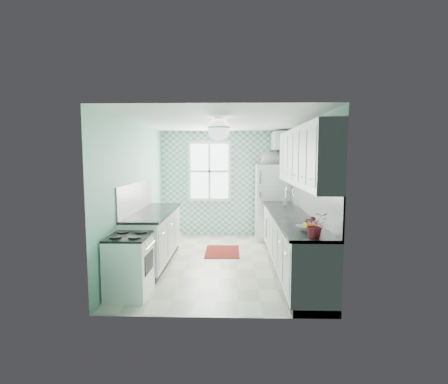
{
  "coord_description": "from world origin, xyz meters",
  "views": [
    {
      "loc": [
        0.23,
        -6.17,
        1.91
      ],
      "look_at": [
        0.05,
        0.25,
        1.25
      ],
      "focal_mm": 28.0,
      "sensor_mm": 36.0,
      "label": 1
    }
  ],
  "objects_px": {
    "potted_plant": "(315,225)",
    "microwave": "(273,158)",
    "fridge": "(272,202)",
    "ceiling_light": "(219,129)",
    "fruit_bowl": "(308,228)",
    "sink": "(284,207)",
    "stove": "(130,264)"
  },
  "relations": [
    {
      "from": "sink",
      "to": "potted_plant",
      "type": "bearing_deg",
      "value": -92.9
    },
    {
      "from": "potted_plant",
      "to": "fridge",
      "type": "bearing_deg",
      "value": 91.35
    },
    {
      "from": "fridge",
      "to": "microwave",
      "type": "xyz_separation_m",
      "value": [
        0.0,
        0.0,
        1.0
      ]
    },
    {
      "from": "microwave",
      "to": "potted_plant",
      "type": "bearing_deg",
      "value": 90.92
    },
    {
      "from": "ceiling_light",
      "to": "fruit_bowl",
      "type": "distance_m",
      "value": 2.0
    },
    {
      "from": "ceiling_light",
      "to": "stove",
      "type": "xyz_separation_m",
      "value": [
        -1.2,
        -0.74,
        -1.89
      ]
    },
    {
      "from": "stove",
      "to": "fridge",
      "type": "bearing_deg",
      "value": 51.96
    },
    {
      "from": "fruit_bowl",
      "to": "microwave",
      "type": "relative_size",
      "value": 0.56
    },
    {
      "from": "fridge",
      "to": "sink",
      "type": "bearing_deg",
      "value": -82.38
    },
    {
      "from": "ceiling_light",
      "to": "microwave",
      "type": "distance_m",
      "value": 2.84
    },
    {
      "from": "fridge",
      "to": "microwave",
      "type": "bearing_deg",
      "value": 56.87
    },
    {
      "from": "ceiling_light",
      "to": "fridge",
      "type": "height_order",
      "value": "ceiling_light"
    },
    {
      "from": "fridge",
      "to": "potted_plant",
      "type": "relative_size",
      "value": 5.5
    },
    {
      "from": "fruit_bowl",
      "to": "potted_plant",
      "type": "relative_size",
      "value": 0.9
    },
    {
      "from": "ceiling_light",
      "to": "fruit_bowl",
      "type": "relative_size",
      "value": 1.24
    },
    {
      "from": "fruit_bowl",
      "to": "potted_plant",
      "type": "distance_m",
      "value": 0.41
    },
    {
      "from": "fridge",
      "to": "ceiling_light",
      "type": "bearing_deg",
      "value": -110.21
    },
    {
      "from": "ceiling_light",
      "to": "fridge",
      "type": "relative_size",
      "value": 0.2
    },
    {
      "from": "potted_plant",
      "to": "microwave",
      "type": "height_order",
      "value": "microwave"
    },
    {
      "from": "fridge",
      "to": "microwave",
      "type": "relative_size",
      "value": 3.44
    },
    {
      "from": "ceiling_light",
      "to": "microwave",
      "type": "xyz_separation_m",
      "value": [
        1.11,
        2.58,
        -0.46
      ]
    },
    {
      "from": "microwave",
      "to": "sink",
      "type": "bearing_deg",
      "value": 94.08
    },
    {
      "from": "microwave",
      "to": "fruit_bowl",
      "type": "bearing_deg",
      "value": 91.07
    },
    {
      "from": "stove",
      "to": "sink",
      "type": "bearing_deg",
      "value": 38.34
    },
    {
      "from": "fridge",
      "to": "sink",
      "type": "height_order",
      "value": "fridge"
    },
    {
      "from": "fridge",
      "to": "sink",
      "type": "relative_size",
      "value": 3.24
    },
    {
      "from": "ceiling_light",
      "to": "microwave",
      "type": "bearing_deg",
      "value": 66.69
    },
    {
      "from": "fridge",
      "to": "potted_plant",
      "type": "bearing_deg",
      "value": -85.55
    },
    {
      "from": "fridge",
      "to": "sink",
      "type": "xyz_separation_m",
      "value": [
        0.09,
        -1.19,
        0.07
      ]
    },
    {
      "from": "sink",
      "to": "potted_plant",
      "type": "relative_size",
      "value": 1.7
    },
    {
      "from": "sink",
      "to": "potted_plant",
      "type": "xyz_separation_m",
      "value": [
        -0.0,
        -2.64,
        0.17
      ]
    },
    {
      "from": "ceiling_light",
      "to": "potted_plant",
      "type": "relative_size",
      "value": 1.12
    }
  ]
}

